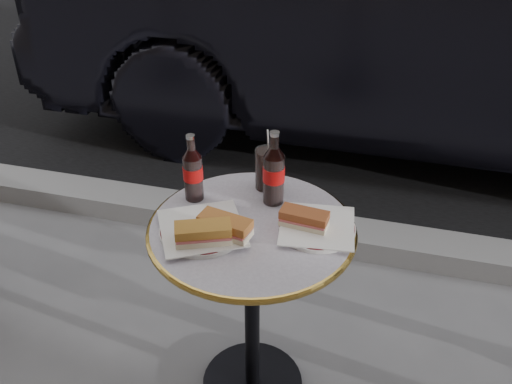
% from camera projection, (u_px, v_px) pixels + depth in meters
% --- Properties ---
extents(asphalt_road, '(40.00, 8.00, 0.00)m').
position_uv_depth(asphalt_road, '(373.00, 9.00, 6.11)').
color(asphalt_road, black).
rests_on(asphalt_road, ground).
extents(curb, '(40.00, 0.20, 0.12)m').
position_uv_depth(curb, '(300.00, 230.00, 2.78)').
color(curb, gray).
rests_on(curb, ground).
extents(bistro_table, '(0.62, 0.62, 0.73)m').
position_uv_depth(bistro_table, '(252.00, 314.00, 1.88)').
color(bistro_table, '#BAB2C4').
rests_on(bistro_table, ground).
extents(plate_left, '(0.31, 0.31, 0.01)m').
position_uv_depth(plate_left, '(202.00, 230.00, 1.65)').
color(plate_left, silver).
rests_on(plate_left, bistro_table).
extents(plate_right, '(0.24, 0.24, 0.01)m').
position_uv_depth(plate_right, '(317.00, 228.00, 1.66)').
color(plate_right, white).
rests_on(plate_right, bistro_table).
extents(sandwich_left_a, '(0.17, 0.13, 0.05)m').
position_uv_depth(sandwich_left_a, '(203.00, 234.00, 1.58)').
color(sandwich_left_a, '#B3772D').
rests_on(sandwich_left_a, plate_left).
extents(sandwich_left_b, '(0.16, 0.10, 0.05)m').
position_uv_depth(sandwich_left_b, '(225.00, 227.00, 1.61)').
color(sandwich_left_b, '#AA612B').
rests_on(sandwich_left_b, plate_left).
extents(sandwich_right, '(0.14, 0.08, 0.05)m').
position_uv_depth(sandwich_right, '(304.00, 219.00, 1.65)').
color(sandwich_right, brown).
rests_on(sandwich_right, plate_right).
extents(cola_bottle_left, '(0.07, 0.07, 0.22)m').
position_uv_depth(cola_bottle_left, '(193.00, 167.00, 1.74)').
color(cola_bottle_left, black).
rests_on(cola_bottle_left, bistro_table).
extents(cola_bottle_right, '(0.09, 0.09, 0.24)m').
position_uv_depth(cola_bottle_right, '(274.00, 168.00, 1.72)').
color(cola_bottle_right, black).
rests_on(cola_bottle_right, bistro_table).
extents(cola_glass, '(0.09, 0.09, 0.14)m').
position_uv_depth(cola_glass, '(266.00, 169.00, 1.82)').
color(cola_glass, black).
rests_on(cola_glass, bistro_table).
extents(parked_car, '(1.66, 4.79, 1.57)m').
position_uv_depth(parked_car, '(444.00, 11.00, 3.34)').
color(parked_car, black).
rests_on(parked_car, ground).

